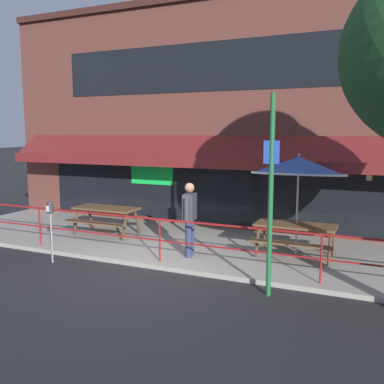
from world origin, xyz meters
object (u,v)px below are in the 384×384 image
(patio_umbrella_centre, at_px, (299,166))
(street_sign_pole, at_px, (271,194))
(picnic_table_left, at_px, (106,213))
(pedestrian_walking, at_px, (190,216))
(parking_meter_near, at_px, (50,213))
(picnic_table_centre, at_px, (295,231))

(patio_umbrella_centre, bearing_deg, street_sign_pole, -90.83)
(picnic_table_left, xyz_separation_m, pedestrian_walking, (3.01, -1.01, 0.35))
(patio_umbrella_centre, xyz_separation_m, parking_meter_near, (-5.01, -2.51, -1.03))
(patio_umbrella_centre, height_order, street_sign_pole, street_sign_pole)
(picnic_table_left, distance_m, pedestrian_walking, 3.20)
(picnic_table_centre, relative_size, patio_umbrella_centre, 0.76)
(picnic_table_left, relative_size, pedestrian_walking, 1.05)
(patio_umbrella_centre, distance_m, parking_meter_near, 5.70)
(pedestrian_walking, height_order, street_sign_pole, street_sign_pole)
(picnic_table_centre, height_order, parking_meter_near, parking_meter_near)
(picnic_table_centre, bearing_deg, picnic_table_left, 179.39)
(picnic_table_centre, height_order, pedestrian_walking, pedestrian_walking)
(picnic_table_left, distance_m, street_sign_pole, 5.84)
(patio_umbrella_centre, bearing_deg, parking_meter_near, -153.40)
(picnic_table_left, xyz_separation_m, parking_meter_near, (0.23, -2.43, 0.44))
(picnic_table_left, xyz_separation_m, picnic_table_centre, (5.24, -0.06, 0.00))
(pedestrian_walking, xyz_separation_m, parking_meter_near, (-2.79, -1.42, 0.09))
(picnic_table_left, bearing_deg, parking_meter_near, -84.71)
(pedestrian_walking, relative_size, parking_meter_near, 1.20)
(parking_meter_near, bearing_deg, picnic_table_left, 95.29)
(street_sign_pole, bearing_deg, picnic_table_centre, 89.12)
(parking_meter_near, relative_size, street_sign_pole, 0.39)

